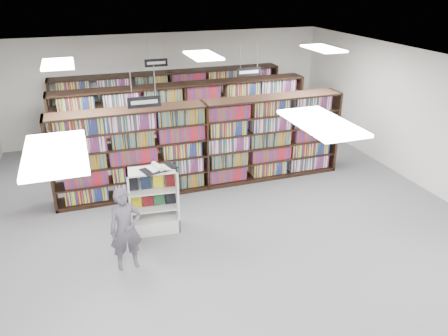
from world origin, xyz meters
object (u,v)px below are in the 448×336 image
object	(u,v)px
open_book	(158,168)
shopper	(126,229)
endcap_display	(154,209)
bookshelf_row_near	(205,146)

from	to	relation	value
open_book	shopper	xyz separation A→B (m)	(-0.81, -1.02, -0.62)
open_book	shopper	world-z (taller)	shopper
endcap_display	open_book	world-z (taller)	open_book
bookshelf_row_near	shopper	bearing A→B (deg)	-129.63
open_book	endcap_display	bearing A→B (deg)	136.82
endcap_display	shopper	bearing A→B (deg)	-116.91
bookshelf_row_near	shopper	size ratio (longest dim) A/B	4.57
endcap_display	shopper	world-z (taller)	shopper
endcap_display	open_book	bearing A→B (deg)	-21.01
endcap_display	open_book	distance (m)	0.93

